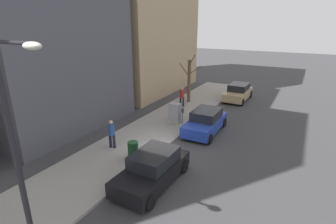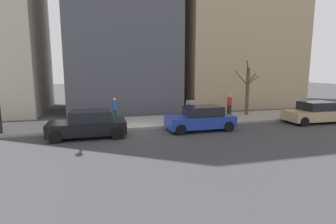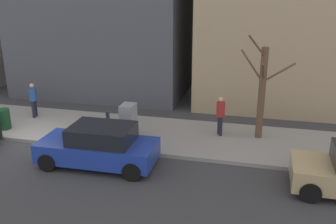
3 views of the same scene
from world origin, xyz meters
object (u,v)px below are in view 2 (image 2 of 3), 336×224
Objects in this scene: parked_car_blue at (201,119)px; utility_box at (191,111)px; trash_bin at (110,119)px; pedestrian_near_meter at (229,104)px; parking_meter at (188,111)px; pedestrian_midblock at (115,108)px; parked_car_black at (88,125)px; office_block_center at (120,3)px; parked_car_tan at (315,113)px; bare_tree at (247,90)px.

utility_box is at bearing -7.02° from parked_car_blue.
pedestrian_near_meter reaches higher than trash_bin.
parked_car_blue reaches higher than parking_meter.
trash_bin is at bearing 68.67° from parked_car_blue.
pedestrian_near_meter is (3.61, -3.92, 0.35)m from parked_car_blue.
parked_car_black is at bearing -35.36° from pedestrian_midblock.
office_block_center is at bearing 159.36° from pedestrian_midblock.
office_block_center reaches higher than parked_car_black.
office_block_center is at bearing 48.38° from parked_car_tan.
pedestrian_near_meter is (-0.09, 1.61, -1.08)m from bare_tree.
bare_tree is 14.43m from office_block_center.
pedestrian_near_meter is 8.95m from pedestrian_midblock.
pedestrian_midblock is at bearing 89.70° from bare_tree.
utility_box is 13.51m from office_block_center.
parked_car_blue is 0.98× the size of bare_tree.
pedestrian_near_meter reaches higher than parking_meter.
bare_tree is 1.94m from pedestrian_near_meter.
parked_car_blue is 2.96× the size of utility_box.
bare_tree is 10.61m from pedestrian_midblock.
parking_meter reaches higher than trash_bin.
trash_bin is at bearing 94.02° from utility_box.
parked_car_tan is 19.32m from office_block_center.
bare_tree reaches higher than trash_bin.
parked_car_black is 3.12× the size of parking_meter.
parked_car_black is at bearing 165.37° from office_block_center.
utility_box is at bearing -85.98° from trash_bin.
parked_car_blue is at bearing 91.20° from parked_car_tan.
pedestrian_near_meter is 0.08× the size of office_block_center.
bare_tree reaches higher than pedestrian_midblock.
utility_box is 3.87m from pedestrian_near_meter.
parking_meter is at bearing 54.08° from pedestrian_midblock.
utility_box is 1.59× the size of trash_bin.
parked_car_blue reaches higher than trash_bin.
parking_meter is at bearing 9.33° from parked_car_blue.
pedestrian_near_meter is (3.63, -10.65, 0.35)m from parked_car_black.
pedestrian_midblock reaches higher than parked_car_blue.
pedestrian_near_meter is at bearing -71.84° from utility_box.
parked_car_black is at bearing 106.88° from bare_tree.
office_block_center is (7.73, -1.30, 8.94)m from pedestrian_midblock.
utility_box is (2.41, -0.25, 0.11)m from parked_car_blue.
utility_box is 0.86× the size of pedestrian_midblock.
pedestrian_midblock is (2.20, 4.75, 0.11)m from parking_meter.
pedestrian_midblock reaches higher than parked_car_black.
parked_car_tan is at bearing -138.70° from bare_tree.
pedestrian_near_meter is at bearing -70.69° from parked_car_black.
office_block_center is at bearing 23.69° from utility_box.
parked_car_black is 4.16m from pedestrian_midblock.
pedestrian_midblock is 11.89m from office_block_center.
parked_car_black is at bearing 109.17° from utility_box.
parked_car_tan is at bearing -90.75° from parked_car_blue.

